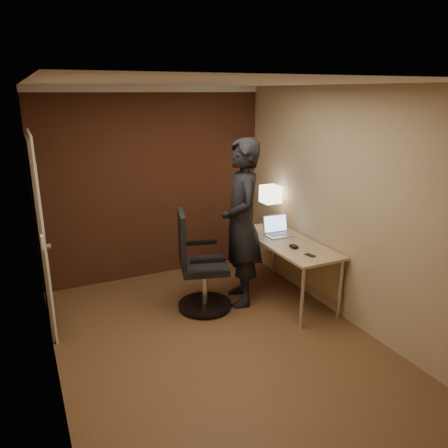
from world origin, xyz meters
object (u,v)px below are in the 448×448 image
Objects in this scene: desk_lamp at (271,195)px; office_chair at (198,268)px; laptop at (277,229)px; phone at (310,255)px; desk at (292,250)px; mouse at (294,247)px; person at (241,223)px.

office_chair is (-1.21, -0.44, -0.64)m from desk_lamp.
laptop is 0.79m from phone.
desk is 2.80× the size of desk_lamp.
desk is 0.31m from mouse.
desk_lamp reaches higher than mouse.
desk is 0.34m from laptop.
person reaches higher than laptop.
desk_lamp is at bearing 73.63° from laptop.
mouse is 0.65m from person.
office_chair is (-1.10, -0.09, -0.29)m from laptop.
desk_lamp is 1.44m from office_chair.
mouse is at bearing -120.48° from desk.
desk_lamp is 5.35× the size of mouse.
office_chair is at bearing 158.22° from mouse.
desk_lamp is 0.47× the size of office_chair.
desk_lamp is 0.83m from person.
desk_lamp is (0.06, 0.63, 0.55)m from desk.
phone reaches higher than desk.
phone is at bearing -95.36° from laptop.
mouse is 0.09× the size of office_chair.
person is at bearing -2.08° from office_chair.
phone is 0.87m from person.
mouse is (-0.10, -0.50, -0.05)m from laptop.
mouse is at bearing -103.07° from desk_lamp.
laptop is 2.97× the size of phone.
mouse is at bearing -22.36° from office_chair.
person reaches higher than office_chair.
office_chair is at bearing 132.70° from phone.
desk is at bearing 60.11° from mouse.
desk_lamp reaches higher than laptop.
office_chair is 0.72m from person.
person is (-0.60, 0.16, 0.37)m from desk.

